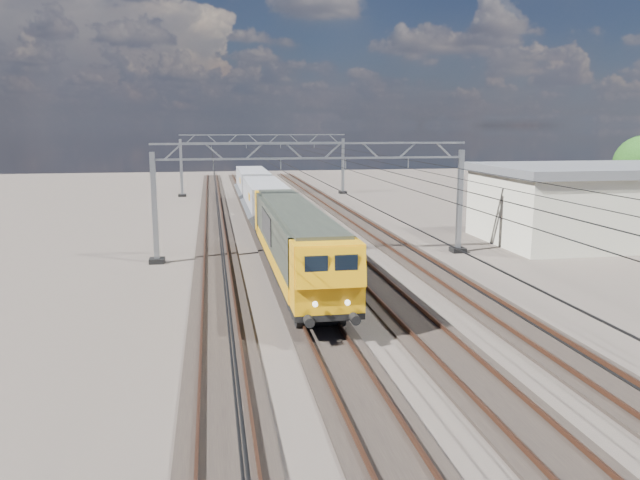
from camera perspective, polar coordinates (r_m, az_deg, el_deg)
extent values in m
plane|color=black|center=(35.08, 0.48, -2.94)|extent=(160.00, 160.00, 0.00)
cube|color=black|center=(34.52, -9.38, -3.20)|extent=(2.60, 140.00, 0.12)
cube|color=brown|center=(34.49, -10.59, -2.98)|extent=(0.08, 140.00, 0.16)
cube|color=brown|center=(34.49, -8.19, -2.90)|extent=(0.08, 140.00, 0.16)
cube|color=black|center=(34.77, -2.77, -2.97)|extent=(2.60, 140.00, 0.12)
cube|color=brown|center=(34.65, -3.96, -2.76)|extent=(0.08, 140.00, 0.16)
cube|color=brown|center=(34.83, -1.60, -2.67)|extent=(0.08, 140.00, 0.16)
cube|color=black|center=(35.47, 3.66, -2.71)|extent=(2.60, 140.00, 0.12)
cube|color=brown|center=(35.28, 2.52, -2.50)|extent=(0.08, 140.00, 0.16)
cube|color=brown|center=(35.61, 4.79, -2.41)|extent=(0.08, 140.00, 0.16)
cube|color=black|center=(36.60, 9.76, -2.43)|extent=(2.60, 140.00, 0.12)
cube|color=brown|center=(36.33, 8.70, -2.24)|extent=(0.08, 140.00, 0.16)
cube|color=brown|center=(36.81, 10.83, -2.14)|extent=(0.08, 140.00, 0.16)
cube|color=gray|center=(38.02, -14.89, 2.81)|extent=(0.30, 0.30, 6.60)
cube|color=gray|center=(40.99, 12.65, 3.44)|extent=(0.30, 0.30, 6.60)
cube|color=black|center=(38.55, -14.67, -1.83)|extent=(0.90, 0.90, 0.30)
cube|color=black|center=(41.47, 12.48, -0.89)|extent=(0.90, 0.90, 0.30)
cube|color=gray|center=(38.09, -0.61, 8.83)|extent=(19.30, 0.18, 0.12)
cube|color=gray|center=(38.12, -0.60, 7.48)|extent=(19.30, 0.18, 0.12)
cube|color=gray|center=(37.66, -13.31, 7.86)|extent=(1.03, 0.10, 0.94)
cube|color=gray|center=(37.60, -9.66, 7.98)|extent=(1.03, 0.10, 0.94)
cube|color=gray|center=(37.69, -6.01, 8.08)|extent=(1.03, 0.10, 0.94)
cube|color=gray|center=(37.93, -2.39, 8.14)|extent=(1.03, 0.10, 0.94)
cube|color=gray|center=(38.31, 1.17, 8.17)|extent=(1.03, 0.10, 0.94)
cube|color=gray|center=(38.84, 4.64, 8.17)|extent=(1.03, 0.10, 0.94)
cube|color=gray|center=(39.50, 8.01, 8.14)|extent=(1.03, 0.10, 0.94)
cube|color=gray|center=(40.29, 11.26, 8.08)|extent=(1.03, 0.10, 0.94)
cube|color=gray|center=(37.64, -9.72, 6.80)|extent=(0.06, 0.06, 0.65)
cube|color=gray|center=(37.87, -3.61, 6.95)|extent=(0.06, 0.06, 0.65)
cube|color=gray|center=(38.51, 2.36, 7.02)|extent=(0.06, 0.06, 0.65)
cube|color=gray|center=(39.55, 8.07, 7.02)|extent=(0.06, 0.06, 0.65)
cube|color=gray|center=(73.80, -12.57, 6.44)|extent=(0.30, 0.30, 6.60)
cube|color=gray|center=(75.37, 2.11, 6.76)|extent=(0.30, 0.30, 6.60)
cube|color=black|center=(74.07, -12.47, 4.01)|extent=(0.90, 0.90, 0.30)
cube|color=black|center=(75.64, 2.09, 4.38)|extent=(0.90, 0.90, 0.30)
cube|color=gray|center=(73.83, -5.20, 9.56)|extent=(19.30, 0.18, 0.12)
cube|color=gray|center=(73.85, -5.19, 8.86)|extent=(19.30, 0.18, 0.12)
cube|color=gray|center=(73.61, -11.74, 9.04)|extent=(1.03, 0.10, 0.94)
cube|color=gray|center=(73.58, -9.87, 9.10)|extent=(1.03, 0.10, 0.94)
cube|color=gray|center=(73.63, -8.00, 9.15)|extent=(1.03, 0.10, 0.94)
cube|color=gray|center=(73.75, -6.13, 9.19)|extent=(1.03, 0.10, 0.94)
cube|color=gray|center=(73.95, -4.27, 9.23)|extent=(1.03, 0.10, 0.94)
cube|color=gray|center=(74.22, -2.42, 9.25)|extent=(1.03, 0.10, 0.94)
cube|color=gray|center=(74.57, -0.59, 9.26)|extent=(1.03, 0.10, 0.94)
cube|color=gray|center=(74.99, 1.23, 9.27)|extent=(1.03, 0.10, 0.94)
cube|color=gray|center=(73.60, -9.90, 8.49)|extent=(0.06, 0.06, 0.65)
cube|color=gray|center=(73.72, -6.75, 8.58)|extent=(0.06, 0.06, 0.65)
cube|color=gray|center=(74.05, -3.63, 8.64)|extent=(0.06, 0.06, 0.65)
cube|color=gray|center=(74.60, -0.54, 8.67)|extent=(0.06, 0.06, 0.65)
cylinder|color=black|center=(41.65, -9.74, 6.69)|extent=(0.03, 140.00, 0.03)
cylinder|color=black|center=(41.62, -9.76, 7.37)|extent=(0.03, 140.00, 0.03)
cylinder|color=black|center=(41.86, -4.22, 6.83)|extent=(0.03, 140.00, 0.03)
cylinder|color=black|center=(41.83, -4.23, 7.51)|extent=(0.03, 140.00, 0.03)
cylinder|color=black|center=(42.44, 1.20, 6.90)|extent=(0.03, 140.00, 0.03)
cylinder|color=black|center=(42.41, 1.20, 7.57)|extent=(0.03, 140.00, 0.03)
cylinder|color=black|center=(43.39, 6.43, 6.91)|extent=(0.03, 140.00, 0.03)
cylinder|color=black|center=(43.36, 6.44, 7.57)|extent=(0.03, 140.00, 0.03)
cube|color=black|center=(26.50, -0.48, -5.69)|extent=(2.20, 3.60, 0.60)
cube|color=black|center=(39.04, -3.62, -0.46)|extent=(2.20, 3.60, 0.60)
cube|color=black|center=(32.64, -2.36, -1.92)|extent=(2.65, 20.00, 0.25)
cube|color=black|center=(32.73, -2.35, -2.57)|extent=(2.20, 4.50, 0.75)
cube|color=#242922|center=(32.37, -2.38, 0.53)|extent=(2.65, 17.00, 2.60)
cube|color=orange|center=(32.41, -4.72, -1.28)|extent=(0.04, 17.00, 0.60)
cube|color=orange|center=(32.76, -0.03, -1.12)|extent=(0.04, 17.00, 0.60)
cube|color=black|center=(33.15, -4.93, 1.35)|extent=(0.05, 5.00, 1.40)
cube|color=black|center=(33.49, -0.31, 1.48)|extent=(0.05, 5.00, 1.40)
cube|color=#242922|center=(32.16, -2.40, 2.94)|extent=(2.25, 18.00, 0.15)
cube|color=orange|center=(23.56, 0.55, -3.21)|extent=(2.65, 1.80, 2.60)
cube|color=orange|center=(22.54, 0.99, -2.54)|extent=(2.60, 0.46, 1.52)
cube|color=black|center=(22.33, -0.35, -2.40)|extent=(0.85, 0.08, 0.75)
cube|color=black|center=(22.53, 2.41, -2.29)|extent=(0.85, 0.08, 0.75)
cylinder|color=black|center=(22.67, -1.03, -7.45)|extent=(0.36, 0.50, 0.36)
cylinder|color=black|center=(22.98, 3.19, -7.21)|extent=(0.36, 0.50, 0.36)
cylinder|color=white|center=(22.62, -0.45, -5.89)|extent=(0.20, 0.08, 0.20)
cylinder|color=white|center=(22.84, 2.54, -5.74)|extent=(0.20, 0.08, 0.20)
cube|color=orange|center=(41.31, -4.05, 2.67)|extent=(2.65, 1.80, 2.60)
cube|color=orange|center=(42.18, -4.19, 3.51)|extent=(2.60, 0.46, 1.52)
cube|color=black|center=(42.22, -4.95, 3.64)|extent=(0.85, 0.08, 0.75)
cube|color=black|center=(42.32, -3.46, 3.68)|extent=(0.85, 0.08, 0.75)
cylinder|color=black|center=(42.62, -5.33, 0.98)|extent=(0.36, 0.50, 0.36)
cylinder|color=black|center=(42.79, -3.06, 1.05)|extent=(0.36, 0.50, 0.36)
cylinder|color=white|center=(42.45, -4.99, 1.77)|extent=(0.20, 0.08, 0.20)
cylinder|color=white|center=(42.57, -3.38, 1.82)|extent=(0.20, 0.08, 0.20)
cube|color=black|center=(45.61, -4.55, 1.07)|extent=(2.20, 2.60, 0.55)
cube|color=black|center=(54.48, -5.45, 2.58)|extent=(2.20, 2.60, 0.55)
cube|color=black|center=(49.99, -5.05, 2.30)|extent=(2.40, 13.00, 0.20)
cube|color=gray|center=(49.78, -5.08, 4.26)|extent=(2.80, 12.00, 1.80)
cube|color=#474A4E|center=(49.86, -6.14, 2.81)|extent=(1.48, 12.00, 1.36)
cube|color=#474A4E|center=(50.01, -3.97, 2.87)|extent=(1.48, 12.00, 1.36)
cube|color=orange|center=(46.69, -6.50, 3.95)|extent=(0.04, 1.20, 0.50)
cube|color=black|center=(59.62, -5.85, 3.25)|extent=(2.20, 2.60, 0.55)
cube|color=black|center=(68.54, -6.40, 4.17)|extent=(2.20, 2.60, 0.55)
cube|color=black|center=(64.04, -6.15, 4.06)|extent=(2.40, 13.00, 0.20)
cube|color=gray|center=(63.87, -6.18, 5.60)|extent=(2.80, 12.00, 1.80)
cube|color=#474A4E|center=(63.94, -7.01, 4.46)|extent=(1.48, 12.00, 1.36)
cube|color=#474A4E|center=(64.06, -5.30, 4.50)|extent=(1.48, 12.00, 1.36)
cube|color=orange|center=(60.80, -7.33, 5.43)|extent=(0.04, 1.20, 0.50)
cube|color=beige|center=(48.90, 25.37, 2.72)|extent=(18.00, 10.00, 4.80)
cube|color=slate|center=(48.66, 25.62, 5.87)|extent=(18.60, 10.60, 0.60)
cylinder|color=#362518|center=(60.09, 27.20, 3.19)|extent=(0.70, 0.70, 3.49)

